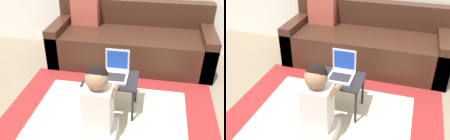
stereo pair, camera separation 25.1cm
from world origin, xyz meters
TOP-DOWN VIEW (x-y plane):
  - ground_plane at (0.00, 0.00)m, footprint 16.00×16.00m
  - area_rug at (-0.00, -0.25)m, footprint 2.10×1.71m
  - couch at (0.06, 1.03)m, footprint 2.04×0.80m
  - laptop_desk at (-0.00, -0.03)m, footprint 0.51×0.36m
  - laptop at (0.04, 0.01)m, footprint 0.23×0.24m
  - computer_mouse at (-0.16, -0.05)m, footprint 0.07×0.11m
  - person_seated at (-0.03, -0.46)m, footprint 0.32×0.41m

SIDE VIEW (x-z plane):
  - ground_plane at x=0.00m, z-range 0.00..0.00m
  - area_rug at x=0.00m, z-range 0.00..0.01m
  - couch at x=0.06m, z-range -0.12..0.67m
  - laptop_desk at x=0.00m, z-range 0.14..0.52m
  - person_seated at x=-0.03m, z-range -0.02..0.72m
  - computer_mouse at x=-0.16m, z-range 0.38..0.41m
  - laptop at x=0.04m, z-range 0.29..0.54m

